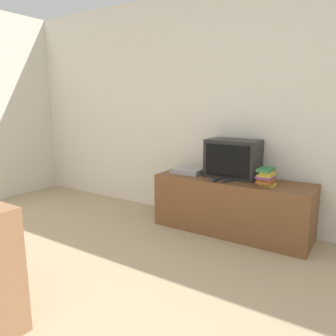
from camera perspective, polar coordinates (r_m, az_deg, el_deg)
wall_back at (r=3.78m, az=9.91°, el=10.11°), size 9.00×0.06×2.60m
tv_stand at (r=3.57m, az=10.97°, el=-6.47°), size 1.64×0.52×0.58m
television at (r=3.55m, az=11.23°, el=1.63°), size 0.55×0.34×0.41m
book_stack at (r=3.29m, az=16.73°, el=-1.50°), size 0.18×0.22×0.17m
remote_on_stand at (r=3.38m, az=8.20°, el=-2.06°), size 0.05×0.15×0.02m
remote_secondary at (r=3.36m, az=10.14°, el=-2.23°), size 0.09×0.15×0.02m
set_top_box at (r=3.72m, az=3.53°, el=-0.47°), size 0.34×0.26×0.06m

